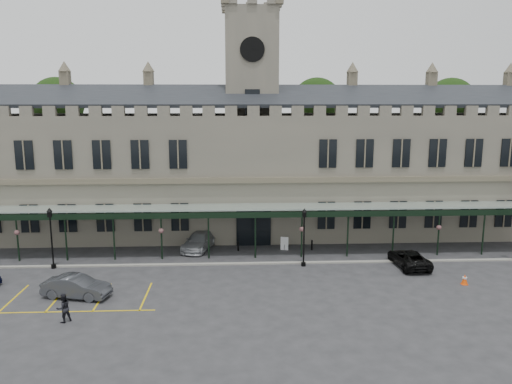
{
  "coord_description": "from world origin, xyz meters",
  "views": [
    {
      "loc": [
        -1.84,
        -34.07,
        13.46
      ],
      "look_at": [
        0.0,
        6.0,
        6.0
      ],
      "focal_mm": 35.0,
      "sensor_mm": 36.0,
      "label": 1
    }
  ],
  "objects_px": {
    "clock_tower": "(251,103)",
    "person_b": "(63,308)",
    "lamp_post_mid": "(304,232)",
    "car_van": "(409,258)",
    "station_building": "(252,170)",
    "car_taxi": "(199,241)",
    "sign_board": "(284,244)",
    "traffic_cone": "(465,279)",
    "car_left_b": "(76,287)",
    "lamp_post_left": "(51,233)"
  },
  "relations": [
    {
      "from": "clock_tower",
      "to": "lamp_post_mid",
      "type": "bearing_deg",
      "value": -70.97
    },
    {
      "from": "lamp_post_left",
      "to": "car_left_b",
      "type": "height_order",
      "value": "lamp_post_left"
    },
    {
      "from": "car_taxi",
      "to": "person_b",
      "type": "xyz_separation_m",
      "value": [
        -7.3,
        -14.88,
        0.16
      ]
    },
    {
      "from": "lamp_post_mid",
      "to": "car_taxi",
      "type": "xyz_separation_m",
      "value": [
        -8.85,
        5.15,
        -2.13
      ]
    },
    {
      "from": "station_building",
      "to": "clock_tower",
      "type": "height_order",
      "value": "clock_tower"
    },
    {
      "from": "lamp_post_mid",
      "to": "car_taxi",
      "type": "distance_m",
      "value": 10.45
    },
    {
      "from": "lamp_post_left",
      "to": "person_b",
      "type": "bearing_deg",
      "value": -67.66
    },
    {
      "from": "station_building",
      "to": "sign_board",
      "type": "distance_m",
      "value": 9.24
    },
    {
      "from": "lamp_post_left",
      "to": "lamp_post_mid",
      "type": "xyz_separation_m",
      "value": [
        20.31,
        -0.38,
        -0.1
      ]
    },
    {
      "from": "lamp_post_mid",
      "to": "car_left_b",
      "type": "xyz_separation_m",
      "value": [
        -16.57,
        -5.82,
        -2.11
      ]
    },
    {
      "from": "traffic_cone",
      "to": "person_b",
      "type": "distance_m",
      "value": 27.94
    },
    {
      "from": "lamp_post_left",
      "to": "car_taxi",
      "type": "distance_m",
      "value": 12.61
    },
    {
      "from": "car_left_b",
      "to": "person_b",
      "type": "relative_size",
      "value": 2.56
    },
    {
      "from": "sign_board",
      "to": "car_taxi",
      "type": "height_order",
      "value": "car_taxi"
    },
    {
      "from": "station_building",
      "to": "traffic_cone",
      "type": "xyz_separation_m",
      "value": [
        15.17,
        -15.74,
        -6.09
      ]
    },
    {
      "from": "car_van",
      "to": "traffic_cone",
      "type": "bearing_deg",
      "value": 119.39
    },
    {
      "from": "clock_tower",
      "to": "lamp_post_mid",
      "type": "distance_m",
      "value": 15.62
    },
    {
      "from": "sign_board",
      "to": "car_left_b",
      "type": "bearing_deg",
      "value": -131.15
    },
    {
      "from": "lamp_post_left",
      "to": "traffic_cone",
      "type": "bearing_deg",
      "value": -9.07
    },
    {
      "from": "sign_board",
      "to": "car_van",
      "type": "xyz_separation_m",
      "value": [
        9.7,
        -4.97,
        0.08
      ]
    },
    {
      "from": "lamp_post_mid",
      "to": "sign_board",
      "type": "height_order",
      "value": "lamp_post_mid"
    },
    {
      "from": "station_building",
      "to": "car_taxi",
      "type": "distance_m",
      "value": 9.63
    },
    {
      "from": "station_building",
      "to": "clock_tower",
      "type": "xyz_separation_m",
      "value": [
        0.0,
        0.09,
        6.64
      ]
    },
    {
      "from": "lamp_post_mid",
      "to": "car_van",
      "type": "distance_m",
      "value": 8.88
    },
    {
      "from": "traffic_cone",
      "to": "car_left_b",
      "type": "distance_m",
      "value": 27.92
    },
    {
      "from": "station_building",
      "to": "lamp_post_mid",
      "type": "bearing_deg",
      "value": -70.84
    },
    {
      "from": "traffic_cone",
      "to": "lamp_post_mid",
      "type": "bearing_deg",
      "value": 157.59
    },
    {
      "from": "clock_tower",
      "to": "sign_board",
      "type": "relative_size",
      "value": 20.38
    },
    {
      "from": "car_left_b",
      "to": "car_van",
      "type": "bearing_deg",
      "value": -65.0
    },
    {
      "from": "station_building",
      "to": "lamp_post_mid",
      "type": "xyz_separation_m",
      "value": [
        3.85,
        -11.07,
        -3.59
      ]
    },
    {
      "from": "car_van",
      "to": "lamp_post_mid",
      "type": "bearing_deg",
      "value": -7.0
    },
    {
      "from": "car_left_b",
      "to": "lamp_post_left",
      "type": "bearing_deg",
      "value": 44.07
    },
    {
      "from": "clock_tower",
      "to": "car_taxi",
      "type": "height_order",
      "value": "clock_tower"
    },
    {
      "from": "traffic_cone",
      "to": "sign_board",
      "type": "xyz_separation_m",
      "value": [
        -12.43,
        9.15,
        0.21
      ]
    },
    {
      "from": "lamp_post_mid",
      "to": "sign_board",
      "type": "distance_m",
      "value": 5.15
    },
    {
      "from": "car_taxi",
      "to": "person_b",
      "type": "relative_size",
      "value": 2.85
    },
    {
      "from": "clock_tower",
      "to": "person_b",
      "type": "xyz_separation_m",
      "value": [
        -12.3,
        -20.89,
        -12.2
      ]
    },
    {
      "from": "traffic_cone",
      "to": "car_van",
      "type": "height_order",
      "value": "car_van"
    },
    {
      "from": "station_building",
      "to": "traffic_cone",
      "type": "relative_size",
      "value": 76.84
    },
    {
      "from": "station_building",
      "to": "car_van",
      "type": "height_order",
      "value": "station_building"
    },
    {
      "from": "traffic_cone",
      "to": "car_left_b",
      "type": "relative_size",
      "value": 0.17
    },
    {
      "from": "sign_board",
      "to": "clock_tower",
      "type": "bearing_deg",
      "value": 127.41
    },
    {
      "from": "station_building",
      "to": "car_van",
      "type": "bearing_deg",
      "value": -42.91
    },
    {
      "from": "station_building",
      "to": "car_taxi",
      "type": "height_order",
      "value": "station_building"
    },
    {
      "from": "car_left_b",
      "to": "person_b",
      "type": "bearing_deg",
      "value": -160.83
    },
    {
      "from": "sign_board",
      "to": "person_b",
      "type": "bearing_deg",
      "value": -121.46
    },
    {
      "from": "station_building",
      "to": "lamp_post_left",
      "type": "height_order",
      "value": "station_building"
    },
    {
      "from": "sign_board",
      "to": "car_van",
      "type": "bearing_deg",
      "value": -11.96
    },
    {
      "from": "clock_tower",
      "to": "person_b",
      "type": "relative_size",
      "value": 13.64
    },
    {
      "from": "traffic_cone",
      "to": "car_left_b",
      "type": "bearing_deg",
      "value": -177.62
    }
  ]
}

